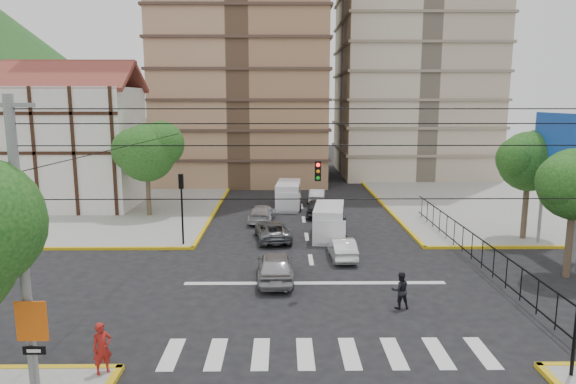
{
  "coord_description": "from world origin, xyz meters",
  "views": [
    {
      "loc": [
        -1.6,
        -23.1,
        8.99
      ],
      "look_at": [
        -1.31,
        4.63,
        4.0
      ],
      "focal_mm": 32.0,
      "sensor_mm": 36.0,
      "label": 1
    }
  ],
  "objects_px": {
    "district_sign": "(33,331)",
    "van_right_lane": "(329,223)",
    "van_left_lane": "(288,196)",
    "pedestrian_crosswalk": "(400,290)",
    "car_silver_front_left": "(275,266)",
    "pedestrian_sw_corner": "(102,348)",
    "traffic_light_nw": "(182,197)",
    "car_white_front_right": "(342,248)"
  },
  "relations": [
    {
      "from": "traffic_light_nw",
      "to": "car_white_front_right",
      "type": "xyz_separation_m",
      "value": [
        9.6,
        -2.54,
        -2.5
      ]
    },
    {
      "from": "traffic_light_nw",
      "to": "car_white_front_right",
      "type": "distance_m",
      "value": 10.24
    },
    {
      "from": "pedestrian_sw_corner",
      "to": "pedestrian_crosswalk",
      "type": "relative_size",
      "value": 1.05
    },
    {
      "from": "pedestrian_sw_corner",
      "to": "pedestrian_crosswalk",
      "type": "bearing_deg",
      "value": -9.92
    },
    {
      "from": "district_sign",
      "to": "van_right_lane",
      "type": "height_order",
      "value": "district_sign"
    },
    {
      "from": "car_silver_front_left",
      "to": "pedestrian_crosswalk",
      "type": "xyz_separation_m",
      "value": [
        5.5,
        -3.54,
        0.06
      ]
    },
    {
      "from": "van_right_lane",
      "to": "pedestrian_sw_corner",
      "type": "xyz_separation_m",
      "value": [
        -8.96,
        -17.19,
        -0.02
      ]
    },
    {
      "from": "van_left_lane",
      "to": "pedestrian_sw_corner",
      "type": "xyz_separation_m",
      "value": [
        -6.38,
        -26.65,
        -0.04
      ]
    },
    {
      "from": "pedestrian_sw_corner",
      "to": "van_right_lane",
      "type": "bearing_deg",
      "value": 25.77
    },
    {
      "from": "van_right_lane",
      "to": "van_left_lane",
      "type": "distance_m",
      "value": 9.8
    },
    {
      "from": "district_sign",
      "to": "car_silver_front_left",
      "type": "bearing_deg",
      "value": 57.85
    },
    {
      "from": "traffic_light_nw",
      "to": "district_sign",
      "type": "bearing_deg",
      "value": -93.36
    },
    {
      "from": "van_right_lane",
      "to": "car_white_front_right",
      "type": "distance_m",
      "value": 4.46
    },
    {
      "from": "car_silver_front_left",
      "to": "traffic_light_nw",
      "type": "bearing_deg",
      "value": -48.59
    },
    {
      "from": "district_sign",
      "to": "van_left_lane",
      "type": "bearing_deg",
      "value": 74.87
    },
    {
      "from": "van_left_lane",
      "to": "pedestrian_crosswalk",
      "type": "relative_size",
      "value": 2.99
    },
    {
      "from": "van_right_lane",
      "to": "pedestrian_crosswalk",
      "type": "xyz_separation_m",
      "value": [
        2.06,
        -11.63,
        -0.21
      ]
    },
    {
      "from": "pedestrian_crosswalk",
      "to": "pedestrian_sw_corner",
      "type": "bearing_deg",
      "value": 19.94
    },
    {
      "from": "van_right_lane",
      "to": "car_silver_front_left",
      "type": "relative_size",
      "value": 1.11
    },
    {
      "from": "car_white_front_right",
      "to": "pedestrian_sw_corner",
      "type": "xyz_separation_m",
      "value": [
        -9.3,
        -12.76,
        0.4
      ]
    },
    {
      "from": "district_sign",
      "to": "traffic_light_nw",
      "type": "bearing_deg",
      "value": 86.64
    },
    {
      "from": "traffic_light_nw",
      "to": "car_silver_front_left",
      "type": "height_order",
      "value": "traffic_light_nw"
    },
    {
      "from": "van_right_lane",
      "to": "car_white_front_right",
      "type": "relative_size",
      "value": 1.32
    },
    {
      "from": "van_right_lane",
      "to": "van_left_lane",
      "type": "xyz_separation_m",
      "value": [
        -2.58,
        9.46,
        0.01
      ]
    },
    {
      "from": "van_left_lane",
      "to": "pedestrian_sw_corner",
      "type": "relative_size",
      "value": 2.85
    },
    {
      "from": "van_right_lane",
      "to": "traffic_light_nw",
      "type": "bearing_deg",
      "value": -160.95
    },
    {
      "from": "traffic_light_nw",
      "to": "district_sign",
      "type": "xyz_separation_m",
      "value": [
        -1.0,
        -17.04,
        -0.66
      ]
    },
    {
      "from": "traffic_light_nw",
      "to": "car_white_front_right",
      "type": "relative_size",
      "value": 1.18
    },
    {
      "from": "car_silver_front_left",
      "to": "car_white_front_right",
      "type": "relative_size",
      "value": 1.19
    },
    {
      "from": "van_right_lane",
      "to": "pedestrian_crosswalk",
      "type": "relative_size",
      "value": 3.0
    },
    {
      "from": "district_sign",
      "to": "pedestrian_sw_corner",
      "type": "height_order",
      "value": "district_sign"
    },
    {
      "from": "car_white_front_right",
      "to": "car_silver_front_left",
      "type": "bearing_deg",
      "value": 41.42
    },
    {
      "from": "district_sign",
      "to": "van_right_lane",
      "type": "xyz_separation_m",
      "value": [
        10.26,
        18.93,
        -1.42
      ]
    },
    {
      "from": "district_sign",
      "to": "pedestrian_crosswalk",
      "type": "distance_m",
      "value": 14.41
    },
    {
      "from": "van_right_lane",
      "to": "van_left_lane",
      "type": "relative_size",
      "value": 1.01
    },
    {
      "from": "traffic_light_nw",
      "to": "district_sign",
      "type": "relative_size",
      "value": 1.38
    },
    {
      "from": "district_sign",
      "to": "van_right_lane",
      "type": "bearing_deg",
      "value": 61.55
    },
    {
      "from": "van_left_lane",
      "to": "car_silver_front_left",
      "type": "height_order",
      "value": "van_left_lane"
    },
    {
      "from": "van_left_lane",
      "to": "pedestrian_crosswalk",
      "type": "distance_m",
      "value": 21.59
    },
    {
      "from": "traffic_light_nw",
      "to": "car_white_front_right",
      "type": "bearing_deg",
      "value": -14.83
    },
    {
      "from": "traffic_light_nw",
      "to": "van_right_lane",
      "type": "height_order",
      "value": "traffic_light_nw"
    },
    {
      "from": "van_right_lane",
      "to": "pedestrian_crosswalk",
      "type": "distance_m",
      "value": 11.81
    }
  ]
}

